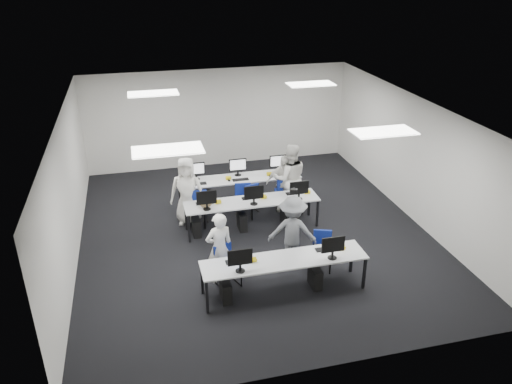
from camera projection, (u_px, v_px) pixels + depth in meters
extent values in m
plane|color=black|center=(254.00, 232.00, 11.91)|extent=(9.00, 9.00, 0.00)
plane|color=white|center=(254.00, 109.00, 10.63)|extent=(9.00, 9.00, 0.00)
cube|color=silver|center=(219.00, 118.00, 15.22)|extent=(8.00, 0.02, 3.00)
cube|color=silver|center=(328.00, 291.00, 7.32)|extent=(8.00, 0.02, 3.00)
cube|color=silver|center=(68.00, 192.00, 10.39)|extent=(0.02, 9.00, 3.00)
cube|color=silver|center=(413.00, 158.00, 12.15)|extent=(0.02, 9.00, 3.00)
cube|color=white|center=(168.00, 150.00, 8.44)|extent=(1.20, 0.60, 0.02)
cube|color=white|center=(383.00, 132.00, 9.32)|extent=(1.20, 0.60, 0.02)
cube|color=white|center=(153.00, 93.00, 11.95)|extent=(1.20, 0.60, 0.02)
cube|color=white|center=(311.00, 84.00, 12.83)|extent=(1.20, 0.60, 0.02)
cube|color=silver|center=(284.00, 260.00, 9.50)|extent=(3.20, 0.70, 0.03)
cube|color=black|center=(207.00, 297.00, 9.05)|extent=(0.05, 0.05, 0.70)
cube|color=black|center=(202.00, 278.00, 9.57)|extent=(0.05, 0.05, 0.70)
cube|color=black|center=(364.00, 273.00, 9.73)|extent=(0.05, 0.05, 0.70)
cube|color=black|center=(352.00, 257.00, 10.26)|extent=(0.05, 0.05, 0.70)
cube|color=silver|center=(252.00, 201.00, 11.78)|extent=(3.20, 0.70, 0.03)
cube|color=black|center=(189.00, 229.00, 11.33)|extent=(0.05, 0.05, 0.70)
cube|color=black|center=(186.00, 217.00, 11.86)|extent=(0.05, 0.05, 0.70)
cube|color=black|center=(317.00, 213.00, 12.01)|extent=(0.05, 0.05, 0.70)
cube|color=black|center=(309.00, 203.00, 12.54)|extent=(0.05, 0.05, 0.70)
cube|color=silver|center=(239.00, 178.00, 13.01)|extent=(3.20, 0.70, 0.03)
cube|color=black|center=(182.00, 202.00, 12.56)|extent=(0.05, 0.05, 0.70)
cube|color=black|center=(179.00, 192.00, 13.08)|extent=(0.05, 0.05, 0.70)
cube|color=black|center=(299.00, 190.00, 13.24)|extent=(0.05, 0.05, 0.70)
cube|color=black|center=(292.00, 181.00, 13.77)|extent=(0.05, 0.05, 0.70)
cube|color=navy|center=(240.00, 257.00, 9.01)|extent=(0.46, 0.04, 0.32)
cube|color=black|center=(237.00, 261.00, 9.41)|extent=(0.42, 0.14, 0.02)
ellipsoid|color=black|center=(252.00, 259.00, 9.47)|extent=(0.07, 0.10, 0.04)
cube|color=black|center=(226.00, 291.00, 9.46)|extent=(0.18, 0.40, 0.42)
cube|color=white|center=(333.00, 244.00, 9.40)|extent=(0.46, 0.04, 0.32)
cube|color=black|center=(326.00, 249.00, 9.81)|extent=(0.42, 0.14, 0.02)
ellipsoid|color=black|center=(340.00, 247.00, 9.87)|extent=(0.07, 0.10, 0.04)
cube|color=black|center=(315.00, 277.00, 9.86)|extent=(0.18, 0.40, 0.42)
cube|color=white|center=(207.00, 198.00, 11.24)|extent=(0.46, 0.04, 0.32)
cube|color=black|center=(205.00, 203.00, 11.65)|extent=(0.42, 0.14, 0.02)
ellipsoid|color=black|center=(218.00, 201.00, 11.71)|extent=(0.07, 0.10, 0.04)
cube|color=black|center=(196.00, 227.00, 11.70)|extent=(0.18, 0.40, 0.42)
cube|color=white|center=(254.00, 192.00, 11.49)|extent=(0.46, 0.04, 0.32)
cube|color=black|center=(251.00, 198.00, 11.89)|extent=(0.42, 0.14, 0.02)
ellipsoid|color=black|center=(263.00, 196.00, 11.95)|extent=(0.07, 0.10, 0.04)
cube|color=black|center=(242.00, 221.00, 11.94)|extent=(0.18, 0.40, 0.42)
cube|color=white|center=(299.00, 188.00, 11.73)|extent=(0.46, 0.04, 0.32)
cube|color=black|center=(295.00, 193.00, 12.13)|extent=(0.42, 0.14, 0.02)
ellipsoid|color=black|center=(306.00, 191.00, 12.20)|extent=(0.07, 0.10, 0.04)
cube|color=black|center=(286.00, 216.00, 12.18)|extent=(0.18, 0.40, 0.42)
cube|color=white|center=(196.00, 169.00, 12.79)|extent=(0.46, 0.04, 0.32)
cube|color=black|center=(198.00, 184.00, 12.63)|extent=(0.42, 0.14, 0.02)
ellipsoid|color=black|center=(186.00, 185.00, 12.56)|extent=(0.07, 0.10, 0.04)
cube|color=black|center=(208.00, 199.00, 13.04)|extent=(0.18, 0.40, 0.42)
cube|color=white|center=(238.00, 165.00, 13.03)|extent=(0.46, 0.04, 0.32)
cube|color=black|center=(240.00, 180.00, 12.87)|extent=(0.42, 0.14, 0.02)
ellipsoid|color=black|center=(229.00, 180.00, 12.80)|extent=(0.07, 0.10, 0.04)
cube|color=black|center=(249.00, 195.00, 13.28)|extent=(0.18, 0.40, 0.42)
cube|color=white|center=(278.00, 161.00, 13.27)|extent=(0.46, 0.04, 0.32)
cube|color=black|center=(281.00, 175.00, 13.12)|extent=(0.42, 0.14, 0.02)
ellipsoid|color=black|center=(270.00, 176.00, 13.05)|extent=(0.07, 0.10, 0.04)
cube|color=black|center=(288.00, 191.00, 13.52)|extent=(0.18, 0.40, 0.42)
cube|color=navy|center=(228.00, 266.00, 9.81)|extent=(0.52, 0.51, 0.06)
cube|color=navy|center=(222.00, 252.00, 9.84)|extent=(0.38, 0.18, 0.34)
cube|color=navy|center=(322.00, 251.00, 10.35)|extent=(0.50, 0.49, 0.05)
cube|color=navy|center=(322.00, 237.00, 10.41)|extent=(0.37, 0.17, 0.32)
cube|color=navy|center=(196.00, 210.00, 12.01)|extent=(0.42, 0.40, 0.05)
cube|color=navy|center=(195.00, 198.00, 12.07)|extent=(0.38, 0.07, 0.33)
cube|color=navy|center=(244.00, 201.00, 12.42)|extent=(0.46, 0.44, 0.06)
cube|color=navy|center=(243.00, 189.00, 12.49)|extent=(0.40, 0.09, 0.34)
cube|color=navy|center=(294.00, 195.00, 12.75)|extent=(0.42, 0.40, 0.06)
cube|color=navy|center=(292.00, 183.00, 12.82)|extent=(0.40, 0.05, 0.34)
cube|color=navy|center=(199.00, 203.00, 12.32)|extent=(0.47, 0.45, 0.06)
cube|color=navy|center=(199.00, 197.00, 12.04)|extent=(0.41, 0.10, 0.35)
cube|color=navy|center=(248.00, 196.00, 12.72)|extent=(0.49, 0.48, 0.05)
cube|color=navy|center=(252.00, 190.00, 12.48)|extent=(0.38, 0.15, 0.33)
cube|color=navy|center=(283.00, 192.00, 12.87)|extent=(0.49, 0.47, 0.06)
cube|color=navy|center=(285.00, 186.00, 12.59)|extent=(0.41, 0.11, 0.35)
ellipsoid|color=tan|center=(206.00, 202.00, 11.41)|extent=(0.31, 0.20, 0.25)
imported|color=silver|center=(219.00, 248.00, 9.80)|extent=(0.61, 0.46, 1.52)
imported|color=silver|center=(290.00, 178.00, 12.55)|extent=(0.95, 0.78, 1.80)
imported|color=silver|center=(187.00, 191.00, 12.00)|extent=(0.94, 0.74, 1.69)
imported|color=silver|center=(283.00, 183.00, 12.65)|extent=(0.94, 0.58, 1.50)
imported|color=slate|center=(292.00, 232.00, 10.34)|extent=(1.15, 0.89, 1.57)
cube|color=black|center=(294.00, 191.00, 10.14)|extent=(0.19, 0.22, 0.10)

